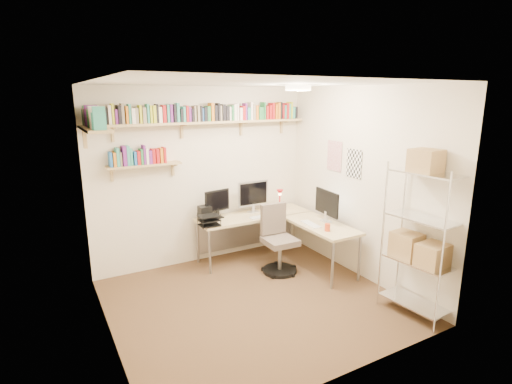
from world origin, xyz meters
The scene contains 6 objects.
ground centered at (0.00, 0.00, 0.00)m, with size 3.20×3.20×0.00m, color #3F271B.
room_shell centered at (0.00, 0.00, 1.55)m, with size 3.24×3.04×2.52m.
wall_shelves centered at (-0.42, 1.30, 2.03)m, with size 3.12×1.09×0.80m.
corner_desk centered at (0.69, 0.96, 0.65)m, with size 1.77×1.69×1.15m.
office_chair centered at (0.70, 0.59, 0.39)m, with size 0.49×0.50×0.93m.
wire_rack centered at (1.42, -1.09, 1.01)m, with size 0.42×0.76×1.84m.
Camera 1 is at (-2.08, -3.75, 2.37)m, focal length 28.00 mm.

